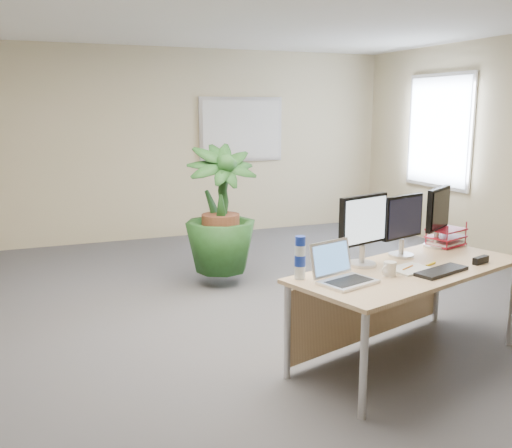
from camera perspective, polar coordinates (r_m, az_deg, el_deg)
name	(u,v)px	position (r m, az deg, el deg)	size (l,w,h in m)	color
floor	(272,335)	(4.84, 1.63, -11.07)	(8.00, 8.00, 0.00)	#47464C
back_wall	(162,145)	(8.31, -9.43, 7.83)	(7.00, 0.04, 2.70)	tan
whiteboard	(241,129)	(8.60, -1.49, 9.43)	(1.30, 0.04, 0.95)	silver
window	(439,131)	(8.28, 17.80, 8.82)	(0.04, 1.30, 1.55)	silver
desk	(397,284)	(4.40, 13.97, -5.89)	(2.02, 1.30, 0.72)	tan
floor_plant	(221,216)	(6.00, -3.56, 0.85)	(0.84, 0.84, 1.50)	#173914
monitor_left	(363,226)	(4.22, 10.67, -0.15)	(0.46, 0.21, 0.52)	silver
monitor_right	(403,222)	(4.55, 14.48, 0.23)	(0.43, 0.20, 0.48)	silver
monitor_dark	(438,213)	(4.95, 17.75, 1.03)	(0.40, 0.28, 0.50)	silver
laptop	(341,272)	(3.86, 8.50, -4.80)	(0.44, 0.41, 0.26)	white
keyboard	(441,271)	(4.23, 18.06, -4.50)	(0.45, 0.15, 0.02)	black
coffee_mug	(389,269)	(4.05, 13.19, -4.39)	(0.13, 0.09, 0.10)	white
spiral_notebook	(410,269)	(4.25, 15.14, -4.37)	(0.30, 0.22, 0.01)	silver
orange_pen	(408,267)	(4.24, 14.94, -4.22)	(0.01, 0.01, 0.15)	orange
yellow_highlighter	(431,264)	(4.41, 17.06, -3.86)	(0.02, 0.02, 0.13)	yellow
water_bottle	(300,259)	(3.87, 4.43, -3.46)	(0.08, 0.08, 0.30)	silver
letter_tray	(446,238)	(5.06, 18.44, -1.35)	(0.35, 0.30, 0.14)	maroon
stapler	(481,260)	(4.58, 21.55, -3.37)	(0.16, 0.04, 0.05)	black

